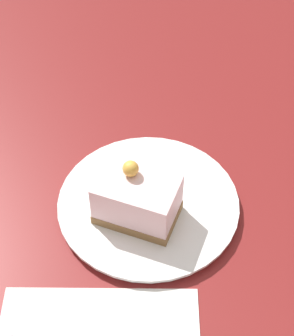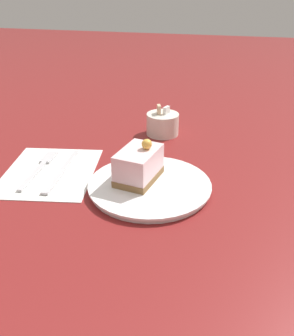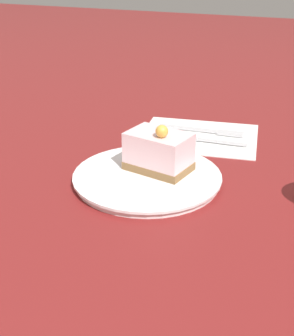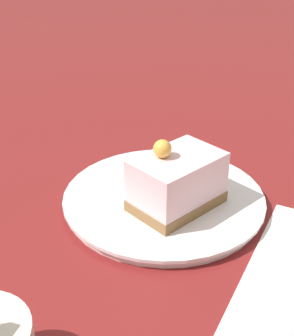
{
  "view_description": "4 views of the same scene",
  "coord_description": "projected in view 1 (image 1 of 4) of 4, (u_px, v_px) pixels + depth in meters",
  "views": [
    {
      "loc": [
        -0.47,
        -0.05,
        0.58
      ],
      "look_at": [
        -0.02,
        0.03,
        0.06
      ],
      "focal_mm": 60.0,
      "sensor_mm": 36.0,
      "label": 1
    },
    {
      "loc": [
        0.1,
        -0.57,
        0.37
      ],
      "look_at": [
        -0.03,
        0.02,
        0.04
      ],
      "focal_mm": 40.0,
      "sensor_mm": 36.0,
      "label": 2
    },
    {
      "loc": [
        0.58,
        0.27,
        0.34
      ],
      "look_at": [
        -0.01,
        0.03,
        0.03
      ],
      "focal_mm": 50.0,
      "sensor_mm": 36.0,
      "label": 3
    },
    {
      "loc": [
        -0.28,
        0.4,
        0.3
      ],
      "look_at": [
        -0.01,
        0.03,
        0.05
      ],
      "focal_mm": 50.0,
      "sensor_mm": 36.0,
      "label": 4
    }
  ],
  "objects": [
    {
      "name": "ground_plane",
      "position": [
        168.0,
        193.0,
        0.74
      ],
      "size": [
        4.0,
        4.0,
        0.0
      ],
      "primitive_type": "plane",
      "color": "maroon"
    },
    {
      "name": "cake_slice",
      "position": [
        137.0,
        199.0,
        0.68
      ],
      "size": [
        0.08,
        0.11,
        0.08
      ],
      "rotation": [
        0.0,
        0.0,
        -0.2
      ],
      "color": "olive",
      "rests_on": "plate"
    },
    {
      "name": "plate",
      "position": [
        148.0,
        204.0,
        0.72
      ],
      "size": [
        0.23,
        0.23,
        0.01
      ],
      "color": "white",
      "rests_on": "ground_plane"
    }
  ]
}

